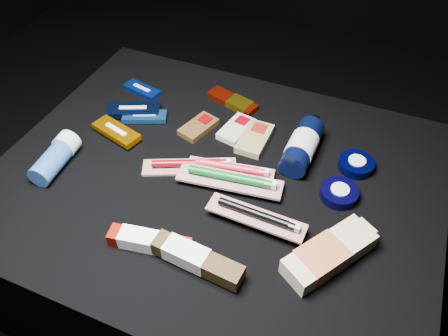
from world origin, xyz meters
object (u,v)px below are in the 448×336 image
at_px(bodywash_bottle, 328,255).
at_px(deodorant_stick, 56,157).
at_px(lotion_bottle, 302,146).
at_px(toothpaste_carton_red, 146,241).

distance_m(bodywash_bottle, deodorant_stick, 0.63).
distance_m(lotion_bottle, toothpaste_carton_red, 0.41).
bearing_deg(toothpaste_carton_red, bodywash_bottle, 7.33).
xyz_separation_m(lotion_bottle, deodorant_stick, (-0.50, -0.25, -0.01)).
height_order(deodorant_stick, toothpaste_carton_red, deodorant_stick).
relative_size(bodywash_bottle, toothpaste_carton_red, 1.18).
bearing_deg(toothpaste_carton_red, deodorant_stick, 149.39).
distance_m(lotion_bottle, deodorant_stick, 0.56).
bearing_deg(deodorant_stick, bodywash_bottle, -5.45).
distance_m(bodywash_bottle, toothpaste_carton_red, 0.35).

